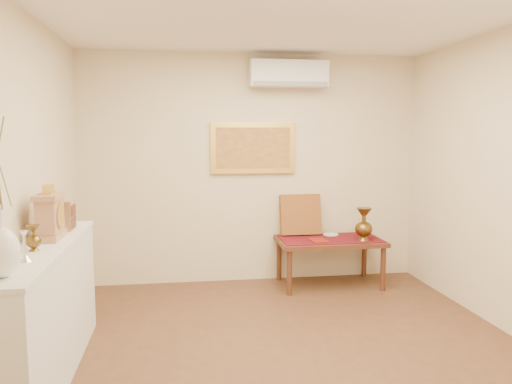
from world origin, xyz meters
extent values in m
plane|color=brown|center=(0.00, 0.00, 0.00)|extent=(4.50, 4.50, 0.00)
plane|color=white|center=(0.00, 0.00, 2.70)|extent=(4.50, 4.50, 0.00)
cube|color=beige|center=(0.00, 2.25, 1.35)|extent=(4.00, 0.02, 2.70)
cube|color=beige|center=(0.00, -2.25, 1.35)|extent=(4.00, 0.02, 2.70)
cube|color=beige|center=(-2.00, 0.00, 1.35)|extent=(0.02, 4.50, 2.70)
cube|color=maroon|center=(0.85, 1.88, 0.55)|extent=(1.14, 0.59, 0.01)
cylinder|color=white|center=(0.92, 2.07, 0.56)|extent=(0.18, 0.18, 0.01)
cube|color=maroon|center=(0.68, 1.76, 0.56)|extent=(0.20, 0.26, 0.01)
cube|color=maroon|center=(0.56, 2.15, 0.80)|extent=(0.49, 0.20, 0.50)
cube|color=silver|center=(-1.82, 0.00, 0.47)|extent=(0.35, 2.00, 0.95)
cube|color=silver|center=(-1.82, 0.00, 0.96)|extent=(0.37, 2.02, 0.03)
cube|color=tan|center=(-1.82, 0.24, 1.00)|extent=(0.16, 0.36, 0.05)
cube|color=tan|center=(-1.82, 0.24, 1.16)|extent=(0.14, 0.30, 0.25)
cylinder|color=beige|center=(-1.74, 0.24, 1.16)|extent=(0.01, 0.17, 0.17)
cylinder|color=gold|center=(-1.74, 0.24, 1.16)|extent=(0.01, 0.19, 0.19)
cube|color=tan|center=(-1.82, 0.24, 1.30)|extent=(0.17, 0.34, 0.04)
cube|color=gold|center=(-1.82, 0.24, 1.35)|extent=(0.06, 0.11, 0.07)
cube|color=tan|center=(-1.80, 0.60, 1.09)|extent=(0.15, 0.20, 0.22)
cube|color=#552B19|center=(-1.73, 0.60, 1.04)|extent=(0.01, 0.17, 0.09)
cube|color=#552B19|center=(-1.73, 0.60, 1.14)|extent=(0.01, 0.17, 0.09)
cube|color=tan|center=(-1.80, 0.60, 1.21)|extent=(0.16, 0.21, 0.02)
cube|color=#552B19|center=(0.85, 1.88, 0.53)|extent=(1.20, 0.70, 0.05)
cylinder|color=#552B19|center=(0.31, 1.59, 0.25)|extent=(0.06, 0.06, 0.50)
cylinder|color=#552B19|center=(1.39, 1.59, 0.25)|extent=(0.06, 0.06, 0.50)
cylinder|color=#552B19|center=(0.31, 2.17, 0.25)|extent=(0.06, 0.06, 0.50)
cylinder|color=#552B19|center=(1.39, 2.17, 0.25)|extent=(0.06, 0.06, 0.50)
cube|color=gold|center=(0.00, 2.23, 1.60)|extent=(1.00, 0.05, 0.60)
cube|color=#C28943|center=(0.00, 2.20, 1.60)|extent=(0.88, 0.01, 0.48)
cube|color=silver|center=(0.40, 2.12, 2.45)|extent=(0.90, 0.24, 0.30)
cube|color=gray|center=(0.40, 2.00, 2.33)|extent=(0.86, 0.02, 0.05)
camera|label=1|loc=(-0.85, -3.62, 1.76)|focal=35.00mm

